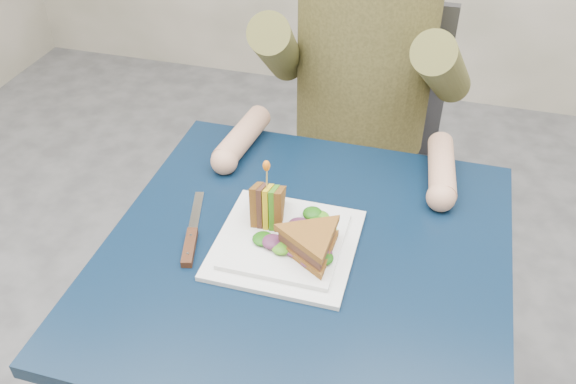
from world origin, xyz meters
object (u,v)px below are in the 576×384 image
(table, at_px, (304,279))
(diner, at_px, (366,36))
(sandwich_flat, at_px, (312,243))
(chair, at_px, (362,141))
(sandwich_upright, at_px, (268,205))
(plate, at_px, (286,243))
(fork, at_px, (229,243))
(knife, at_px, (191,240))

(table, bearing_deg, diner, 90.00)
(sandwich_flat, bearing_deg, diner, 91.72)
(table, bearing_deg, chair, 90.00)
(chair, bearing_deg, sandwich_upright, -97.71)
(plate, bearing_deg, chair, 86.89)
(plate, bearing_deg, fork, -167.22)
(fork, bearing_deg, sandwich_upright, 50.83)
(table, height_order, fork, fork)
(diner, relative_size, fork, 4.15)
(chair, distance_m, fork, 0.75)
(fork, bearing_deg, plate, 12.78)
(chair, xyz_separation_m, sandwich_flat, (0.02, -0.71, 0.23))
(diner, xyz_separation_m, plate, (-0.04, -0.57, -0.18))
(chair, height_order, sandwich_flat, chair)
(sandwich_upright, bearing_deg, plate, -42.45)
(sandwich_flat, distance_m, knife, 0.23)
(sandwich_upright, height_order, knife, sandwich_upright)
(sandwich_flat, relative_size, sandwich_upright, 1.46)
(knife, bearing_deg, sandwich_upright, 33.70)
(table, relative_size, diner, 1.01)
(diner, height_order, fork, diner)
(table, distance_m, chair, 0.69)
(fork, bearing_deg, sandwich_flat, -0.40)
(sandwich_upright, bearing_deg, fork, -129.17)
(chair, xyz_separation_m, diner, (-0.00, -0.11, 0.37))
(sandwich_upright, bearing_deg, chair, 82.29)
(knife, bearing_deg, fork, 12.53)
(sandwich_flat, bearing_deg, knife, -176.38)
(sandwich_flat, bearing_deg, sandwich_upright, 146.10)
(plate, relative_size, fork, 1.45)
(plate, bearing_deg, sandwich_flat, -24.44)
(sandwich_flat, height_order, fork, sandwich_flat)
(diner, distance_m, knife, 0.67)
(plate, relative_size, knife, 1.20)
(sandwich_upright, bearing_deg, sandwich_flat, -33.90)
(diner, bearing_deg, sandwich_upright, -99.33)
(diner, bearing_deg, fork, -103.48)
(table, bearing_deg, sandwich_flat, -54.34)
(fork, xyz_separation_m, knife, (-0.07, -0.02, 0.00))
(sandwich_flat, height_order, sandwich_upright, sandwich_upright)
(knife, bearing_deg, diner, 70.74)
(table, xyz_separation_m, diner, (-0.00, 0.57, 0.26))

